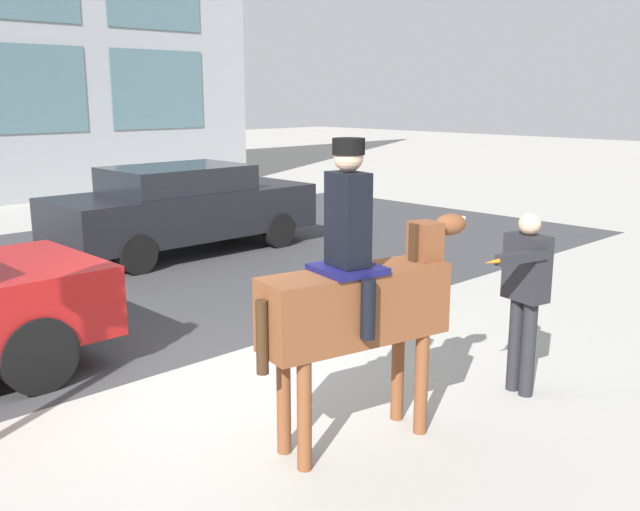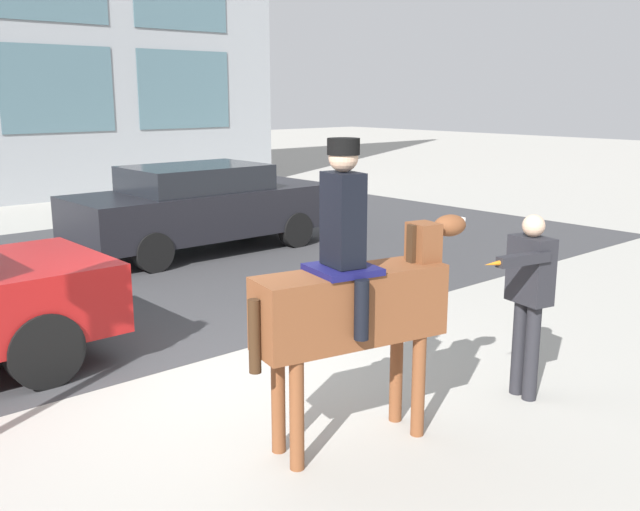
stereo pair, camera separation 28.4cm
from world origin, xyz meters
The scene contains 5 objects.
ground_plane centered at (0.00, 0.00, 0.00)m, with size 80.00×80.00×0.00m, color #9E9B93.
road_surface centered at (0.00, 4.75, 0.00)m, with size 21.03×8.50×0.01m.
mounted_horse_lead centered at (0.11, -1.84, 1.22)m, with size 1.93×0.74×2.42m.
pedestrian_bystander centered at (1.90, -2.23, 1.01)m, with size 0.89×0.44×1.71m.
street_car_far_lane centered at (3.07, 5.14, 0.81)m, with size 4.65×1.91×1.53m.
Camera 2 is at (-3.55, -5.62, 2.73)m, focal length 40.00 mm.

